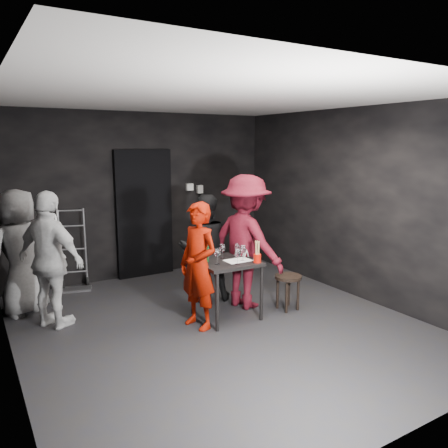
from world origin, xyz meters
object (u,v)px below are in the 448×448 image
breadstick_cup (257,252)px  bystander_grey (20,247)px  hand_truck (75,275)px  man_maroon (246,229)px  tasting_table (226,268)px  bystander_cream (50,253)px  woman_black (205,248)px  server_red (198,265)px  stool (288,282)px  wine_bottle (206,253)px

breadstick_cup → bystander_grey: bearing=144.7°
hand_truck → man_maroon: 2.80m
tasting_table → bystander_cream: bearing=157.0°
hand_truck → man_maroon: (1.84, -1.93, 0.85)m
woman_black → man_maroon: 0.69m
hand_truck → server_red: size_ratio=0.79×
hand_truck → tasting_table: bearing=-39.2°
hand_truck → stool: bearing=-28.8°
bystander_grey → server_red: bearing=109.5°
tasting_table → bystander_cream: bystander_cream is taller
hand_truck → bystander_grey: bystander_grey is taller
server_red → bystander_grey: bearing=-146.3°
man_maroon → tasting_table: bearing=100.0°
hand_truck → woman_black: 2.12m
tasting_table → man_maroon: man_maroon is taller
tasting_table → stool: (0.84, -0.20, -0.27)m
hand_truck → breadstick_cup: (1.68, -2.42, 0.66)m
tasting_table → stool: tasting_table is taller
woman_black → wine_bottle: woman_black is taller
tasting_table → bystander_grey: (-2.20, 1.47, 0.24)m
bystander_grey → wine_bottle: (1.95, -1.40, -0.03)m
stool → tasting_table: bearing=166.3°
tasting_table → server_red: 0.46m
breadstick_cup → hand_truck: bearing=124.7°
stool → breadstick_cup: size_ratio=1.60×
stool → wine_bottle: wine_bottle is taller
woman_black → bystander_cream: size_ratio=0.83×
man_maroon → bystander_cream: man_maroon is taller
tasting_table → wine_bottle: 0.33m
tasting_table → breadstick_cup: 0.46m
woman_black → bystander_grey: bearing=-2.4°
wine_bottle → breadstick_cup: bearing=-33.7°
tasting_table → breadstick_cup: size_ratio=2.55×
stool → wine_bottle: (-1.09, 0.27, 0.48)m
stool → man_maroon: bearing=135.2°
hand_truck → stool: (2.25, -2.34, 0.16)m
wine_bottle → breadstick_cup: (0.52, -0.35, 0.02)m
server_red → tasting_table: bearing=85.5°
bystander_cream → wine_bottle: size_ratio=6.49×
hand_truck → breadstick_cup: size_ratio=4.18×
breadstick_cup → man_maroon: bearing=71.9°
man_maroon → woman_black: bearing=20.0°
bystander_cream → breadstick_cup: (2.21, -1.11, -0.04)m
bystander_grey → bystander_cream: bearing=82.9°
hand_truck → stool: size_ratio=2.61×
man_maroon → bystander_cream: bearing=60.1°
server_red → woman_black: bearing=131.9°
hand_truck → tasting_table: hand_truck is taller
man_maroon → breadstick_cup: 0.55m
woman_black → wine_bottle: bearing=79.1°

